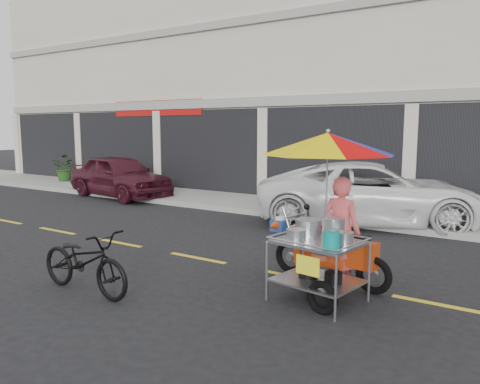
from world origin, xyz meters
The scene contains 9 objects.
ground centered at (0.00, 0.00, 0.00)m, with size 90.00×90.00×0.00m, color black.
sidewalk centered at (0.00, 5.50, 0.07)m, with size 45.00×3.00×0.15m, color gray.
centerline centered at (0.00, 0.00, 0.00)m, with size 42.00×0.10×0.01m, color gold.
maroon_sedan centered at (-8.76, 4.37, 0.71)m, with size 1.67×4.15×1.41m, color #40111E.
white_pickup centered at (-0.38, 4.59, 0.74)m, with size 2.46×5.34×1.48m, color white.
plant_tall centered at (-13.30, 5.62, 0.70)m, with size 0.99×0.86×1.10m, color #1D4217.
plant_short centered at (-11.76, 5.60, 0.62)m, with size 0.53×0.53×0.94m, color #1D4217.
near_bicycle centered at (-2.22, -2.23, 0.45)m, with size 0.60×1.72×0.91m, color black.
food_vendor_rig centered at (0.63, -0.44, 1.43)m, with size 2.26×2.04×2.28m.
Camera 1 is at (3.04, -6.29, 2.28)m, focal length 35.00 mm.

